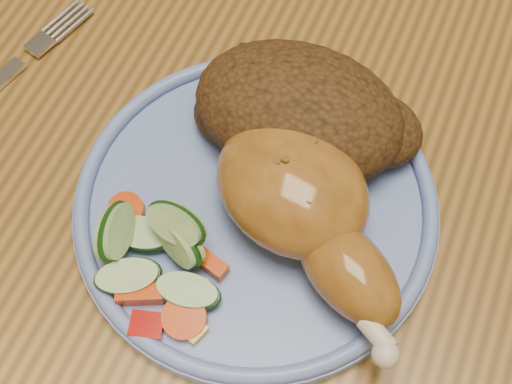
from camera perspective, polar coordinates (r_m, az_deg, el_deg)
dining_table at (r=0.56m, az=6.05°, el=-1.34°), size 0.90×1.40×0.75m
plate at (r=0.45m, az=-0.00°, el=-1.24°), size 0.23×0.23×0.01m
plate_rim at (r=0.44m, az=-0.00°, el=-0.60°), size 0.23×0.23×0.01m
chicken_leg at (r=0.42m, az=3.97°, el=-1.19°), size 0.16×0.14×0.05m
rice_pilaf at (r=0.46m, az=3.81°, el=6.26°), size 0.15×0.10×0.06m
vegetable_pile at (r=0.42m, az=-8.04°, el=-5.02°), size 0.09×0.09×0.05m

